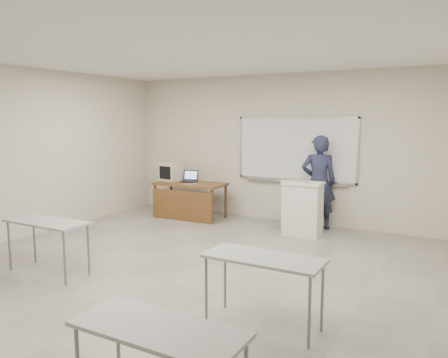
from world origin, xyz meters
The scene contains 10 objects.
floor centered at (0.00, 0.00, -0.01)m, with size 7.00×8.00×0.01m, color gray.
whiteboard centered at (0.30, 3.97, 1.48)m, with size 2.48×0.10×1.31m.
student_desks centered at (0.00, -1.35, 0.67)m, with size 4.40×2.20×0.73m.
instructor_desk centered at (-1.80, 3.19, 0.55)m, with size 1.50×0.75×0.75m.
podium centered at (0.76, 3.12, 0.49)m, with size 0.69×0.50×0.97m.
crt_monitor centered at (-2.35, 3.43, 0.94)m, with size 0.43×0.48×0.41m.
laptop centered at (-1.90, 3.46, 0.81)m, with size 0.33×0.30×0.24m.
mouse centered at (-1.56, 3.10, 0.77)m, with size 0.10×0.06×0.04m, color #919598.
keyboard centered at (0.61, 3.05, 0.98)m, with size 0.49×0.16×0.03m, color #BEB59A.
presenter centered at (0.87, 3.70, 0.90)m, with size 0.66×0.43×1.80m, color black.
Camera 1 is at (3.31, -4.36, 2.09)m, focal length 35.00 mm.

